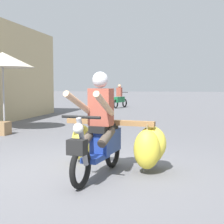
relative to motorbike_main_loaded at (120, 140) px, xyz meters
name	(u,v)px	position (x,y,z in m)	size (l,w,h in m)	color
ground_plane	(75,173)	(-0.68, -0.23, -0.51)	(120.00, 120.00, 0.00)	slate
motorbike_main_loaded	(120,140)	(0.00, 0.00, 0.00)	(1.77, 1.94, 1.58)	black
motorbike_distant_ahead_left	(120,98)	(-2.60, 14.08, 0.06)	(0.70, 1.56, 1.40)	black
market_umbrella_near_shop	(3,60)	(-4.16, 3.72, 1.59)	(1.84, 1.84, 2.33)	#99999E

